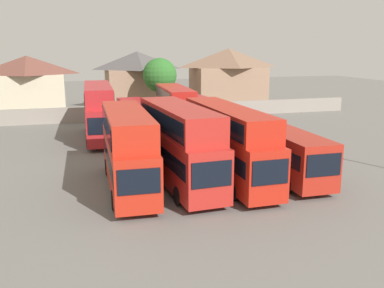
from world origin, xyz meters
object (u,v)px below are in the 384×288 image
bus_4 (282,150)px  bus_5 (99,109)px  tree_left_of_lot (160,75)px  bus_7 (175,108)px  bus_8 (204,114)px  house_terrace_right (228,76)px  bus_2 (179,141)px  house_terrace_centre (138,80)px  bus_3 (228,139)px  house_terrace_left (28,84)px  bus_6 (140,118)px  bus_1 (128,146)px

bus_4 → bus_5: (-11.16, 15.99, 1.04)m
tree_left_of_lot → bus_7: bearing=-94.9°
bus_8 → house_terrace_right: 22.43m
bus_2 → house_terrace_centre: house_terrace_centre is taller
bus_8 → bus_3: bearing=-14.7°
bus_8 → tree_left_of_lot: tree_left_of_lot is taller
bus_4 → house_terrace_right: 37.50m
bus_4 → house_terrace_right: bearing=165.8°
bus_8 → house_terrace_left: 27.21m
bus_7 → house_terrace_left: size_ratio=1.04×
bus_6 → house_terrace_right: size_ratio=0.99×
bus_3 → house_terrace_centre: (-0.48, 35.01, 1.33)m
house_terrace_centre → tree_left_of_lot: 7.07m
tree_left_of_lot → bus_3: bearing=-92.6°
bus_4 → bus_2: bearing=-89.7°
bus_6 → house_terrace_centre: bearing=167.7°
bus_4 → bus_1: bearing=-91.0°
bus_8 → house_terrace_right: bearing=150.0°
bus_2 → bus_7: bus_2 is taller
bus_1 → bus_8: bearing=150.0°
bus_7 → house_terrace_right: house_terrace_right is taller
bus_8 → bus_4: bearing=-1.1°
bus_5 → house_terrace_left: house_terrace_left is taller
bus_5 → tree_left_of_lot: 15.36m
house_terrace_centre → tree_left_of_lot: (1.79, -6.77, 1.03)m
bus_2 → bus_4: (7.25, -0.05, -1.01)m
bus_5 → bus_8: bearing=94.2°
house_terrace_left → tree_left_of_lot: size_ratio=1.34×
bus_7 → tree_left_of_lot: size_ratio=1.39×
house_terrace_centre → house_terrace_right: house_terrace_right is taller
house_terrace_left → tree_left_of_lot: (16.42, -7.69, 1.29)m
house_terrace_centre → bus_8: bearing=-78.7°
bus_3 → tree_left_of_lot: bearing=176.3°
house_terrace_centre → house_terrace_right: size_ratio=0.81×
bus_2 → bus_4: bearing=86.0°
house_terrace_centre → bus_3: bearing=-89.2°
bus_5 → tree_left_of_lot: tree_left_of_lot is taller
house_terrace_left → house_terrace_centre: 14.67m
bus_2 → bus_8: size_ratio=1.03×
bus_3 → house_terrace_centre: 35.04m
bus_8 → bus_2: bearing=-25.4°
bus_8 → house_terrace_right: (10.15, 19.86, 2.36)m
house_terrace_left → tree_left_of_lot: house_terrace_left is taller
bus_2 → bus_8: 17.62m
bus_3 → bus_6: bearing=-168.8°
bus_6 → house_terrace_left: house_terrace_left is taller
bus_1 → tree_left_of_lot: (7.96, 28.22, 2.36)m
bus_8 → house_terrace_right: size_ratio=0.95×
house_terrace_left → bus_8: bearing=-47.2°
bus_1 → bus_5: size_ratio=0.94×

